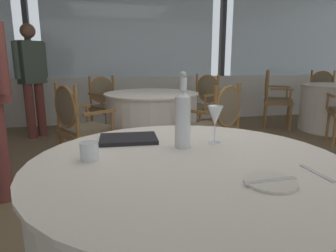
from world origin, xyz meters
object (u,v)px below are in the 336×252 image
(dining_chair_0_3, at_px, (217,122))
(diner_person_0, at_px, (32,74))
(side_plate, at_px, (270,182))
(dining_chair_1_3, at_px, (273,94))
(dining_chair_0_1, at_px, (107,102))
(wine_glass, at_px, (215,117))
(water_tumbler, at_px, (89,151))
(dining_chair_0_0, at_px, (202,101))
(menu_book, at_px, (128,139))
(water_bottle, at_px, (183,117))
(dining_chair_1_2, at_px, (322,91))
(dining_chair_0_2, at_px, (78,122))

(dining_chair_0_3, distance_m, diner_person_0, 2.96)
(side_plate, height_order, dining_chair_1_3, dining_chair_1_3)
(dining_chair_0_1, distance_m, diner_person_0, 1.18)
(wine_glass, xyz_separation_m, diner_person_0, (-1.53, 3.45, 0.06))
(water_tumbler, xyz_separation_m, dining_chair_0_0, (1.54, 2.96, -0.24))
(menu_book, distance_m, dining_chair_0_1, 3.03)
(diner_person_0, bearing_deg, side_plate, 155.29)
(side_plate, xyz_separation_m, dining_chair_1_3, (2.38, 3.78, -0.19))
(dining_chair_0_1, height_order, dining_chair_1_3, dining_chair_1_3)
(dining_chair_0_1, distance_m, dining_chair_0_3, 2.02)
(dining_chair_0_1, relative_size, dining_chair_0_3, 0.99)
(side_plate, height_order, water_bottle, water_bottle)
(dining_chair_0_3, height_order, dining_chair_1_2, dining_chair_1_2)
(dining_chair_0_0, height_order, dining_chair_0_2, dining_chair_0_0)
(dining_chair_1_3, bearing_deg, dining_chair_1_2, 44.95)
(dining_chair_0_0, distance_m, dining_chair_1_3, 1.51)
(menu_book, xyz_separation_m, dining_chair_1_2, (4.10, 3.51, -0.22))
(water_tumbler, height_order, dining_chair_0_1, dining_chair_0_1)
(water_tumbler, bearing_deg, water_bottle, 11.34)
(dining_chair_0_1, distance_m, dining_chair_1_2, 4.18)
(water_tumbler, distance_m, dining_chair_0_2, 1.91)
(wine_glass, height_order, dining_chair_1_2, dining_chair_1_2)
(menu_book, height_order, dining_chair_0_1, dining_chair_0_1)
(side_plate, distance_m, water_bottle, 0.53)
(dining_chair_0_3, distance_m, dining_chair_1_2, 3.78)
(dining_chair_0_3, bearing_deg, dining_chair_1_3, -76.19)
(water_bottle, xyz_separation_m, water_tumbler, (-0.43, -0.09, -0.11))
(dining_chair_0_1, xyz_separation_m, dining_chair_0_3, (1.07, -1.72, -0.00))
(dining_chair_0_1, distance_m, dining_chair_1_3, 2.84)
(wine_glass, height_order, dining_chair_0_2, wine_glass)
(dining_chair_0_1, bearing_deg, diner_person_0, -137.17)
(dining_chair_0_0, xyz_separation_m, dining_chair_1_3, (1.45, 0.42, 0.02))
(wine_glass, distance_m, dining_chair_0_0, 3.01)
(dining_chair_0_2, height_order, dining_chair_1_2, dining_chair_1_2)
(side_plate, distance_m, dining_chair_0_3, 2.06)
(side_plate, relative_size, dining_chair_1_2, 0.19)
(side_plate, bearing_deg, wine_glass, 90.29)
(dining_chair_0_0, bearing_deg, dining_chair_0_1, -44.86)
(dining_chair_0_3, bearing_deg, water_tumbler, 110.18)
(dining_chair_1_2, bearing_deg, dining_chair_0_1, -54.51)
(dining_chair_0_0, bearing_deg, dining_chair_0_2, 0.00)
(diner_person_0, bearing_deg, dining_chair_0_1, -151.03)
(wine_glass, xyz_separation_m, dining_chair_0_0, (0.93, 2.85, -0.34))
(wine_glass, bearing_deg, water_tumbler, -169.12)
(side_plate, height_order, wine_glass, wine_glass)
(dining_chair_0_1, height_order, dining_chair_1_2, dining_chair_1_2)
(dining_chair_0_2, xyz_separation_m, dining_chair_1_3, (3.17, 1.50, 0.03))
(dining_chair_0_2, distance_m, dining_chair_1_2, 4.85)
(water_bottle, distance_m, dining_chair_1_3, 4.18)
(water_bottle, distance_m, dining_chair_1_2, 5.34)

